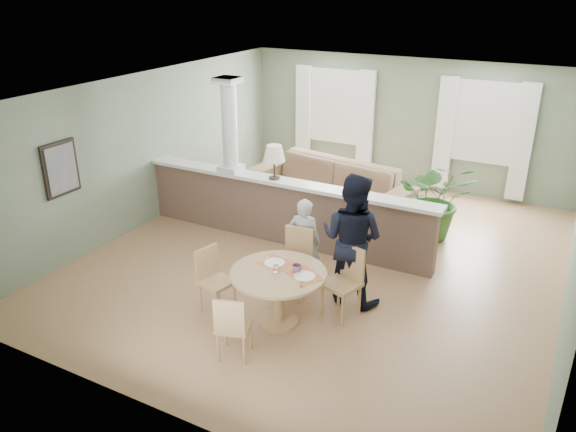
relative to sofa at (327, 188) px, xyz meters
The scene contains 12 objects.
ground 2.03m from the sofa, 65.99° to the right, with size 8.00×8.00×0.00m, color tan.
room_shell 1.95m from the sofa, 56.65° to the right, with size 7.02×8.02×2.71m.
pony_wall 1.63m from the sofa, 96.46° to the right, with size 5.32×0.38×2.70m.
sofa is the anchor object (origin of this frame).
houseplant 2.15m from the sofa, ahead, with size 1.27×1.10×1.41m, color #306127.
dining_table 3.93m from the sofa, 74.65° to the right, with size 1.24×1.24×0.84m.
chair_far_boy 3.12m from the sofa, 73.65° to the right, with size 0.48×0.48×0.97m.
chair_far_man 3.61m from the sofa, 61.87° to the right, with size 0.54×0.54×0.96m.
chair_near 4.80m from the sofa, 78.87° to the right, with size 0.48×0.48×0.85m.
chair_side 3.91m from the sofa, 88.56° to the right, with size 0.49×0.49×0.89m.
child_person 2.82m from the sofa, 72.48° to the right, with size 0.48×0.32×1.32m, color #ACACB1.
man_person 3.28m from the sofa, 59.93° to the right, with size 0.90×0.70×1.86m, color black.
Camera 1 is at (3.27, -7.44, 4.18)m, focal length 35.00 mm.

